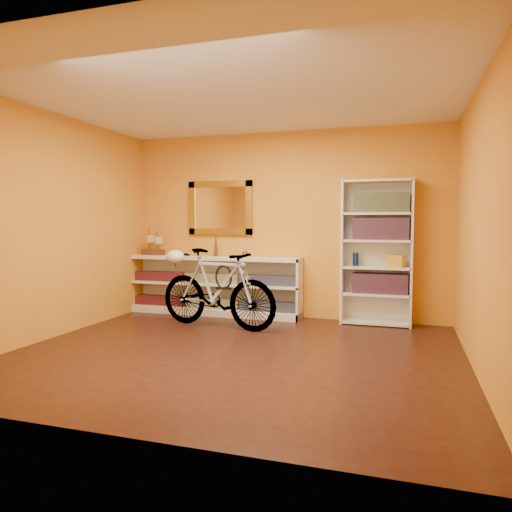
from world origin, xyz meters
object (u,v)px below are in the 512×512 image
(console_unit, at_px, (213,286))
(helmet, at_px, (175,257))
(bicycle, at_px, (217,288))
(bookcase, at_px, (377,252))

(console_unit, height_order, helmet, helmet)
(console_unit, bearing_deg, helmet, -111.04)
(bicycle, bearing_deg, helmet, 90.00)
(bicycle, xyz_separation_m, helmet, (-0.64, 0.12, 0.38))
(bookcase, height_order, helmet, bookcase)
(helmet, bearing_deg, console_unit, 68.96)
(helmet, bearing_deg, bicycle, -10.80)
(console_unit, distance_m, bicycle, 0.88)
(console_unit, bearing_deg, bicycle, -63.64)
(console_unit, relative_size, helmet, 11.12)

